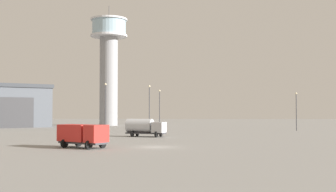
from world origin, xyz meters
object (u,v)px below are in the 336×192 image
control_tower (109,58)px  truck_box_red (82,134)px  light_post_north (160,106)px  light_post_east (149,104)px  light_post_west (296,108)px  truck_fuel_tanker_silver (145,127)px  light_post_centre (105,103)px

control_tower → truck_box_red: size_ratio=5.61×
light_post_north → light_post_east: bearing=-95.9°
light_post_east → light_post_north: (1.41, 13.52, -0.16)m
truck_box_red → light_post_west: bearing=85.2°
light_post_north → light_post_west: bearing=-16.7°
truck_fuel_tanker_silver → light_post_centre: (-10.41, 20.31, 4.39)m
light_post_west → light_post_east: size_ratio=0.86×
truck_box_red → light_post_east: bearing=117.3°
light_post_west → light_post_east: light_post_east is taller
truck_fuel_tanker_silver → light_post_east: light_post_east is taller
light_post_west → light_post_centre: bearing=-174.7°
light_post_centre → truck_box_red: bearing=-83.1°
truck_box_red → control_tower: bearing=131.1°
truck_box_red → light_post_west: 59.61m
light_post_west → light_post_east: 32.55m
light_post_east → control_tower: bearing=112.2°
truck_box_red → light_post_east: (4.37, 42.62, 4.22)m
truck_box_red → light_post_north: 56.58m
control_tower → light_post_north: bearing=-55.4°
light_post_west → light_post_centre: size_ratio=0.82×
light_post_west → light_post_centre: (-41.83, -3.85, 1.00)m
control_tower → truck_box_red: (11.15, -80.71, -18.88)m
control_tower → light_post_west: size_ratio=4.31×
truck_box_red → light_post_east: size_ratio=0.66×
truck_fuel_tanker_silver → truck_box_red: truck_fuel_tanker_silver is taller
light_post_centre → control_tower: bearing=99.0°
light_post_west → truck_box_red: bearing=-128.0°
truck_fuel_tanker_silver → light_post_east: bearing=109.9°
truck_box_red → light_post_centre: light_post_centre is taller
truck_box_red → light_post_centre: bearing=130.1°
control_tower → light_post_east: size_ratio=3.69×
light_post_east → light_post_north: bearing=84.1°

